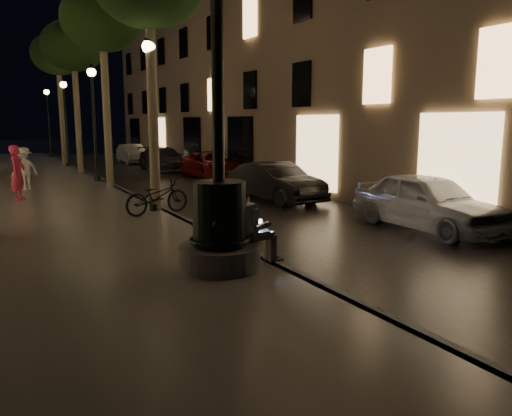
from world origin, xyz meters
TOP-DOWN VIEW (x-y plane):
  - ground at (0.00, 15.00)m, footprint 120.00×120.00m
  - cobble_lane at (3.00, 15.00)m, footprint 6.00×45.00m
  - promenade at (-4.00, 15.00)m, footprint 8.00×45.00m
  - curb_strip at (0.00, 15.00)m, footprint 0.25×45.00m
  - building_right at (10.00, 18.00)m, footprint 8.00×36.00m
  - fountain_lamppost at (-1.00, 2.00)m, footprint 1.40×1.40m
  - seated_man_laptop at (-0.39, 2.00)m, footprint 0.93×0.32m
  - tree_second at (-0.20, 14.00)m, footprint 3.00×3.00m
  - tree_third at (-0.30, 20.00)m, footprint 3.00×3.00m
  - tree_far at (-0.22, 26.00)m, footprint 3.00×3.00m
  - lamp_curb_a at (-0.30, 8.00)m, footprint 0.36×0.36m
  - lamp_curb_b at (-0.30, 16.00)m, footprint 0.36×0.36m
  - lamp_curb_c at (-0.30, 24.00)m, footprint 0.36×0.36m
  - lamp_curb_d at (-0.30, 32.00)m, footprint 0.36×0.36m
  - car_front at (5.20, 3.15)m, footprint 1.78×4.25m
  - car_second at (4.19, 8.85)m, footprint 1.80×4.13m
  - car_third at (5.20, 16.37)m, footprint 2.25×4.61m
  - car_rear at (4.28, 21.07)m, footprint 2.01×4.44m
  - car_fifth at (4.00, 26.66)m, footprint 1.37×3.72m
  - pedestrian_red at (-3.52, 11.88)m, footprint 0.65×0.76m
  - pedestrian_white at (-3.15, 14.42)m, footprint 1.16×0.99m
  - bicycle at (-0.40, 7.39)m, footprint 1.94×0.98m

SIDE VIEW (x-z plane):
  - ground at x=0.00m, z-range 0.00..0.00m
  - cobble_lane at x=3.00m, z-range 0.00..0.02m
  - promenade at x=-4.00m, z-range 0.00..0.20m
  - curb_strip at x=0.00m, z-range 0.00..0.20m
  - car_fifth at x=4.00m, z-range 0.00..1.22m
  - car_rear at x=4.28m, z-range 0.00..1.26m
  - car_third at x=5.20m, z-range 0.00..1.26m
  - car_second at x=4.19m, z-range 0.00..1.32m
  - bicycle at x=-0.40m, z-range 0.20..1.17m
  - car_front at x=5.20m, z-range 0.00..1.43m
  - seated_man_laptop at x=-0.39m, z-range 0.24..1.54m
  - pedestrian_white at x=-3.15m, z-range 0.20..1.76m
  - pedestrian_red at x=-3.52m, z-range 0.20..1.95m
  - fountain_lamppost at x=-1.00m, z-range -1.39..3.81m
  - lamp_curb_a at x=-0.30m, z-range 0.83..5.64m
  - lamp_curb_b at x=-0.30m, z-range 0.83..5.64m
  - lamp_curb_c at x=-0.30m, z-range 0.83..5.64m
  - lamp_curb_d at x=-0.30m, z-range 0.83..5.64m
  - tree_third at x=-0.30m, z-range 2.54..9.74m
  - tree_second at x=-0.20m, z-range 2.63..10.03m
  - tree_far at x=-0.22m, z-range 2.68..10.18m
  - building_right at x=10.00m, z-range 0.00..15.00m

